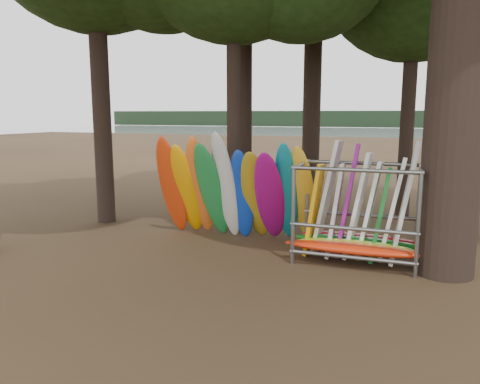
% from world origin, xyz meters
% --- Properties ---
extents(ground, '(120.00, 120.00, 0.00)m').
position_xyz_m(ground, '(0.00, 0.00, 0.00)').
color(ground, '#47331E').
rests_on(ground, ground).
extents(lake, '(160.00, 160.00, 0.00)m').
position_xyz_m(lake, '(0.00, 60.00, 0.00)').
color(lake, gray).
rests_on(lake, ground).
extents(far_shore, '(160.00, 4.00, 4.00)m').
position_xyz_m(far_shore, '(0.00, 110.00, 2.00)').
color(far_shore, black).
rests_on(far_shore, ground).
extents(kayak_row, '(4.44, 2.18, 3.13)m').
position_xyz_m(kayak_row, '(-1.08, 1.79, 1.35)').
color(kayak_row, red).
rests_on(kayak_row, ground).
extents(storage_rack, '(3.18, 1.51, 2.89)m').
position_xyz_m(storage_rack, '(2.33, 1.10, 1.07)').
color(storage_rack, slate).
rests_on(storage_rack, ground).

